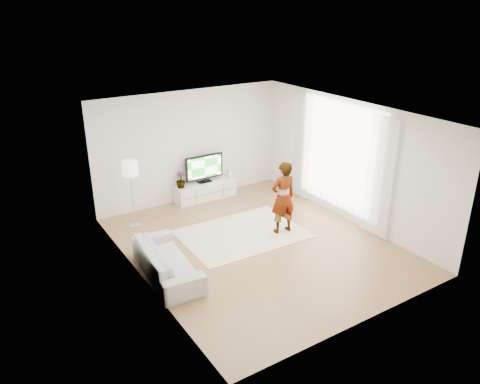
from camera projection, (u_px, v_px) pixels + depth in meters
floor at (257, 245)px, 9.85m from camera, size 6.00×6.00×0.00m
ceiling at (259, 114)px, 8.78m from camera, size 6.00×6.00×0.00m
wall_left at (139, 211)px, 8.08m from camera, size 0.02×6.00×2.80m
wall_right at (349, 162)px, 10.56m from camera, size 0.02×6.00×2.80m
wall_back at (190, 146)px, 11.66m from camera, size 5.00×0.02×2.80m
wall_front at (372, 245)px, 6.98m from camera, size 5.00×0.02×2.80m
window at (339, 156)px, 10.76m from camera, size 0.01×2.60×2.50m
curtain_near at (380, 178)px, 9.75m from camera, size 0.04×0.70×2.60m
curtain_far at (300, 147)px, 11.78m from camera, size 0.04×0.70×2.60m
media_console at (205, 190)px, 12.06m from camera, size 1.61×0.46×0.45m
television at (204, 168)px, 11.84m from camera, size 1.04×0.20×0.72m
game_console at (229, 173)px, 12.28m from camera, size 0.05×0.16×0.22m
potted_plant at (181, 180)px, 11.55m from camera, size 0.30×0.30×0.42m
rug at (242, 234)px, 10.31m from camera, size 2.67×1.95×0.01m
player at (283, 198)px, 10.10m from camera, size 0.62×0.44×1.63m
sofa at (167, 260)px, 8.69m from camera, size 0.98×2.10×0.59m
floor_lamp at (130, 171)px, 10.20m from camera, size 0.35×0.35×1.56m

